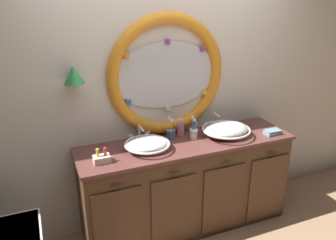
% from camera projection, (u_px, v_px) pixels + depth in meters
% --- Properties ---
extents(back_wall_assembly, '(6.40, 0.26, 2.60)m').
position_uv_depth(back_wall_assembly, '(165.00, 90.00, 3.17)').
color(back_wall_assembly, silver).
rests_on(back_wall_assembly, ground_plane).
extents(vanity_counter, '(2.02, 0.59, 0.91)m').
position_uv_depth(vanity_counter, '(186.00, 184.00, 3.25)').
color(vanity_counter, brown).
rests_on(vanity_counter, ground_plane).
extents(sink_basin_left, '(0.40, 0.40, 0.11)m').
position_uv_depth(sink_basin_left, '(147.00, 144.00, 2.91)').
color(sink_basin_left, white).
rests_on(sink_basin_left, vanity_counter).
extents(sink_basin_right, '(0.46, 0.46, 0.13)m').
position_uv_depth(sink_basin_right, '(226.00, 130.00, 3.18)').
color(sink_basin_right, white).
rests_on(sink_basin_right, vanity_counter).
extents(faucet_set_left, '(0.21, 0.14, 0.15)m').
position_uv_depth(faucet_set_left, '(140.00, 134.00, 3.09)').
color(faucet_set_left, silver).
rests_on(faucet_set_left, vanity_counter).
extents(faucet_set_right, '(0.23, 0.13, 0.17)m').
position_uv_depth(faucet_set_right, '(215.00, 122.00, 3.37)').
color(faucet_set_right, silver).
rests_on(faucet_set_right, vanity_counter).
extents(toothbrush_holder_left, '(0.09, 0.09, 0.21)m').
position_uv_depth(toothbrush_holder_left, '(171.00, 133.00, 3.14)').
color(toothbrush_holder_left, slate).
rests_on(toothbrush_holder_left, vanity_counter).
extents(toothbrush_holder_right, '(0.08, 0.08, 0.22)m').
position_uv_depth(toothbrush_holder_right, '(194.00, 133.00, 3.14)').
color(toothbrush_holder_right, white).
rests_on(toothbrush_holder_right, vanity_counter).
extents(soap_dispenser, '(0.07, 0.07, 0.17)m').
position_uv_depth(soap_dispenser, '(181.00, 128.00, 3.21)').
color(soap_dispenser, pink).
rests_on(soap_dispenser, vanity_counter).
extents(folded_hand_towel, '(0.16, 0.10, 0.04)m').
position_uv_depth(folded_hand_towel, '(273.00, 132.00, 3.24)').
color(folded_hand_towel, '#7593A8').
rests_on(folded_hand_towel, vanity_counter).
extents(toiletry_basket, '(0.13, 0.09, 0.13)m').
position_uv_depth(toiletry_basket, '(102.00, 158.00, 2.70)').
color(toiletry_basket, beige).
rests_on(toiletry_basket, vanity_counter).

